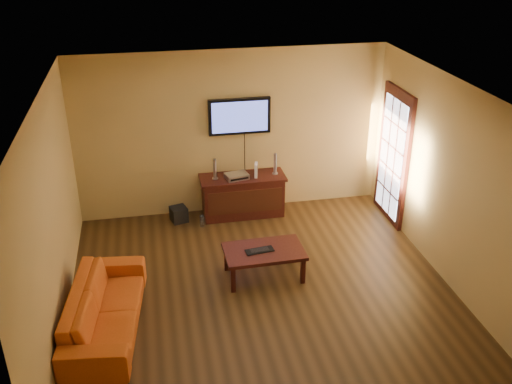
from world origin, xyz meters
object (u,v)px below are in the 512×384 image
object	(u,v)px
sofa	(104,302)
speaker_left	(215,170)
game_console	(256,170)
speaker_right	(275,165)
media_console	(243,195)
av_receiver	(237,176)
coffee_table	(264,253)
bottle	(202,221)
keyboard	(260,250)
television	(240,116)
subwoofer	(179,214)

from	to	relation	value
sofa	speaker_left	size ratio (longest dim) A/B	5.76
game_console	speaker_left	bearing A→B (deg)	-168.75
speaker_right	speaker_left	bearing A→B (deg)	-179.74
media_console	av_receiver	world-z (taller)	av_receiver
coffee_table	av_receiver	size ratio (longest dim) A/B	3.06
bottle	keyboard	size ratio (longest dim) A/B	0.54
sofa	television	bearing A→B (deg)	-30.66
coffee_table	sofa	world-z (taller)	sofa
sofa	subwoofer	bearing A→B (deg)	-15.98
speaker_left	subwoofer	world-z (taller)	speaker_left
game_console	sofa	bearing A→B (deg)	-118.53
media_console	keyboard	size ratio (longest dim) A/B	3.49
coffee_table	keyboard	bearing A→B (deg)	-164.88
media_console	speaker_right	size ratio (longest dim) A/B	3.90
media_console	av_receiver	xyz separation A→B (m)	(-0.10, -0.05, 0.38)
television	subwoofer	xyz separation A→B (m)	(-1.07, -0.25, -1.52)
sofa	av_receiver	distance (m)	3.24
television	game_console	distance (m)	0.90
subwoofer	coffee_table	bearing A→B (deg)	-76.03
sofa	speaker_left	distance (m)	3.09
sofa	speaker_right	xyz separation A→B (m)	(2.66, 2.56, 0.47)
av_receiver	subwoofer	bearing A→B (deg)	167.61
speaker_right	coffee_table	bearing A→B (deg)	-107.25
television	keyboard	world-z (taller)	television
sofa	av_receiver	size ratio (longest dim) A/B	5.50
sofa	game_console	distance (m)	3.47
coffee_table	keyboard	world-z (taller)	keyboard
television	av_receiver	bearing A→B (deg)	-111.11
speaker_right	keyboard	distance (m)	2.02
av_receiver	subwoofer	size ratio (longest dim) A/B	1.43
media_console	speaker_left	world-z (taller)	speaker_left
coffee_table	subwoofer	bearing A→B (deg)	119.58
media_console	subwoofer	size ratio (longest dim) A/B	5.60
sofa	game_console	world-z (taller)	game_console
media_console	coffee_table	bearing A→B (deg)	-91.07
television	speaker_left	world-z (taller)	television
game_console	keyboard	world-z (taller)	game_console
media_console	sofa	distance (m)	3.32
sofa	media_console	bearing A→B (deg)	-33.00
media_console	speaker_left	bearing A→B (deg)	179.52
coffee_table	media_console	bearing A→B (deg)	88.93
speaker_left	game_console	bearing A→B (deg)	-3.06
speaker_right	sofa	bearing A→B (deg)	-136.11
media_console	subwoofer	distance (m)	1.09
subwoofer	keyboard	size ratio (longest dim) A/B	0.62
av_receiver	keyboard	distance (m)	1.84
television	bottle	distance (m)	1.77
coffee_table	game_console	size ratio (longest dim) A/B	4.79
av_receiver	media_console	bearing A→B (deg)	12.53
speaker_right	keyboard	size ratio (longest dim) A/B	0.90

